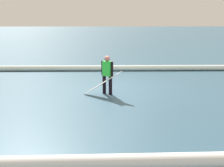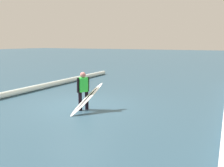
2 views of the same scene
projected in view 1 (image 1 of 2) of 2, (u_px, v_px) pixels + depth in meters
name	position (u px, v px, depth m)	size (l,w,h in m)	color
ground_plane	(117.00, 90.00, 10.58)	(163.94, 163.94, 0.00)	#325569
surfer	(107.00, 73.00, 9.77)	(0.46, 0.34, 1.52)	black
surfboard	(103.00, 83.00, 9.57)	(1.60, 0.75, 1.08)	white
wave_crest_foreground	(123.00, 68.00, 14.37)	(0.31, 0.31, 17.38)	white
wave_crest_midground	(12.00, 164.00, 4.90)	(0.32, 0.32, 24.41)	white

